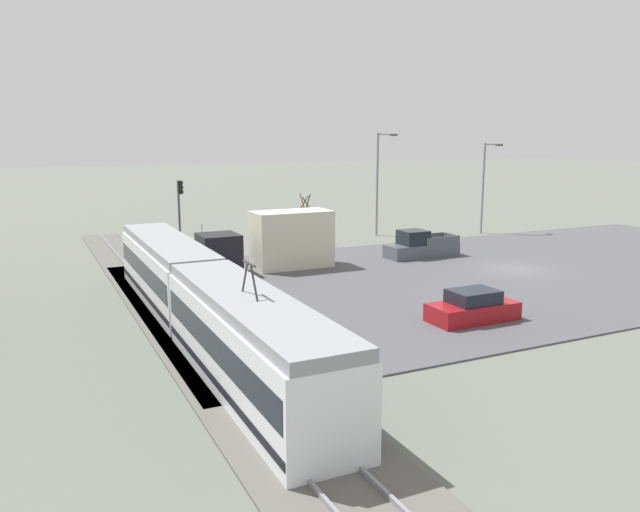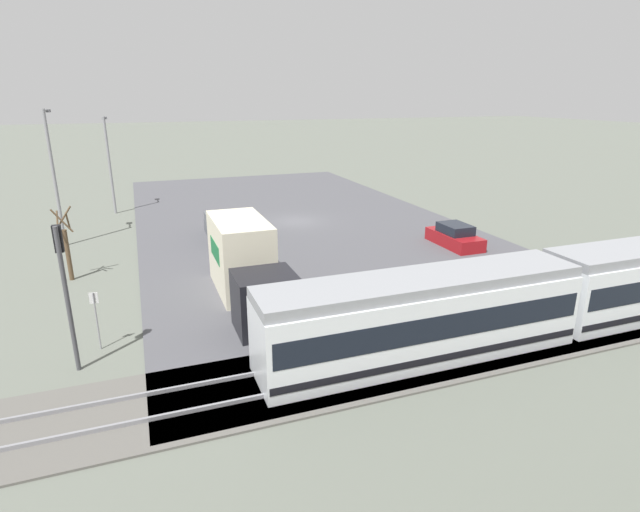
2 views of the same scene
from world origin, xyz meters
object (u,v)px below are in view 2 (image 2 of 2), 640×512
object	(u,v)px
sedan_car_0	(455,237)
traffic_light_pole	(64,280)
box_truck	(246,265)
pickup_truck	(223,229)
street_tree	(67,248)
street_lamp_mid_block	(109,158)
no_parking_sign	(96,315)
light_rail_tram	(556,295)
street_lamp_near_crossing	(53,170)

from	to	relation	value
sedan_car_0	traffic_light_pole	world-z (taller)	traffic_light_pole
box_truck	sedan_car_0	xyz separation A→B (m)	(-14.77, -4.02, -1.10)
pickup_truck	street_tree	distance (m)	10.37
traffic_light_pole	street_lamp_mid_block	distance (m)	26.85
pickup_truck	street_tree	size ratio (longest dim) A/B	1.32
box_truck	no_parking_sign	distance (m)	7.22
pickup_truck	street_tree	world-z (taller)	street_tree
box_truck	sedan_car_0	size ratio (longest dim) A/B	2.04
traffic_light_pole	street_lamp_mid_block	bearing A→B (deg)	-91.60
light_rail_tram	pickup_truck	bearing A→B (deg)	-60.23
box_truck	pickup_truck	bearing A→B (deg)	-93.78
street_lamp_near_crossing	no_parking_sign	size ratio (longest dim) A/B	3.67
street_lamp_mid_block	pickup_truck	bearing A→B (deg)	121.66
pickup_truck	light_rail_tram	bearing A→B (deg)	119.77
street_tree	box_truck	bearing A→B (deg)	144.76
sedan_car_0	street_tree	distance (m)	23.27
traffic_light_pole	street_tree	xyz separation A→B (m)	(1.16, -10.29, -1.68)
street_tree	street_lamp_mid_block	size ratio (longest dim) A/B	0.51
street_tree	street_lamp_mid_block	distance (m)	16.86
traffic_light_pole	no_parking_sign	bearing A→B (deg)	-117.08
light_rail_tram	box_truck	distance (m)	13.88
box_truck	street_lamp_near_crossing	bearing A→B (deg)	-54.79
light_rail_tram	street_tree	distance (m)	24.15
traffic_light_pole	street_lamp_near_crossing	world-z (taller)	street_lamp_near_crossing
sedan_car_0	street_lamp_near_crossing	size ratio (longest dim) A/B	0.48
box_truck	street_lamp_mid_block	world-z (taller)	street_lamp_mid_block
light_rail_tram	no_parking_sign	size ratio (longest dim) A/B	10.65
pickup_truck	no_parking_sign	bearing A→B (deg)	62.26
sedan_car_0	traffic_light_pole	distance (m)	23.71
light_rail_tram	street_lamp_mid_block	size ratio (longest dim) A/B	3.22
sedan_car_0	box_truck	bearing A→B (deg)	-164.76
street_tree	street_lamp_near_crossing	distance (m)	8.20
street_lamp_near_crossing	light_rail_tram	bearing A→B (deg)	134.39
box_truck	traffic_light_pole	xyz separation A→B (m)	(7.23, 4.36, 1.72)
pickup_truck	traffic_light_pole	size ratio (longest dim) A/B	0.98
street_lamp_near_crossing	street_lamp_mid_block	world-z (taller)	street_lamp_near_crossing
box_truck	pickup_truck	size ratio (longest dim) A/B	1.62
pickup_truck	traffic_light_pole	distance (m)	17.31
street_lamp_near_crossing	no_parking_sign	xyz separation A→B (m)	(-2.91, 16.42, -3.57)
light_rail_tram	no_parking_sign	world-z (taller)	light_rail_tram
box_truck	no_parking_sign	xyz separation A→B (m)	(6.55, 3.02, -0.33)
pickup_truck	sedan_car_0	bearing A→B (deg)	154.31
pickup_truck	street_lamp_near_crossing	size ratio (longest dim) A/B	0.61
light_rail_tram	street_tree	world-z (taller)	light_rail_tram
pickup_truck	traffic_light_pole	world-z (taller)	traffic_light_pole
street_tree	street_lamp_mid_block	world-z (taller)	street_lamp_mid_block
pickup_truck	street_lamp_near_crossing	xyz separation A→B (m)	(10.17, -2.61, 4.22)
box_truck	street_tree	distance (m)	10.28
sedan_car_0	street_lamp_mid_block	size ratio (longest dim) A/B	0.53
sedan_car_0	traffic_light_pole	bearing A→B (deg)	-159.14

